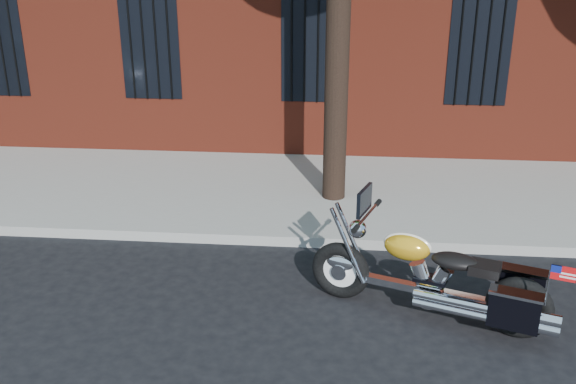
{
  "coord_description": "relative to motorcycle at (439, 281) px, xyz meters",
  "views": [
    {
      "loc": [
        0.62,
        -6.75,
        3.95
      ],
      "look_at": [
        -0.05,
        0.8,
        1.02
      ],
      "focal_mm": 40.0,
      "sensor_mm": 36.0,
      "label": 1
    }
  ],
  "objects": [
    {
      "name": "curb",
      "position": [
        -1.72,
        1.77,
        -0.41
      ],
      "size": [
        40.0,
        0.16,
        0.15
      ],
      "primitive_type": "cube",
      "color": "gray",
      "rests_on": "ground"
    },
    {
      "name": "ground",
      "position": [
        -1.72,
        0.39,
        -0.48
      ],
      "size": [
        120.0,
        120.0,
        0.0
      ],
      "primitive_type": "plane",
      "color": "black",
      "rests_on": "ground"
    },
    {
      "name": "motorcycle",
      "position": [
        0.0,
        0.0,
        0.0
      ],
      "size": [
        2.62,
        1.43,
        1.43
      ],
      "rotation": [
        0.0,
        0.0,
        -0.34
      ],
      "color": "black",
      "rests_on": "ground"
    },
    {
      "name": "sidewalk",
      "position": [
        -1.72,
        3.65,
        -0.41
      ],
      "size": [
        40.0,
        3.6,
        0.15
      ],
      "primitive_type": "cube",
      "color": "gray",
      "rests_on": "ground"
    }
  ]
}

